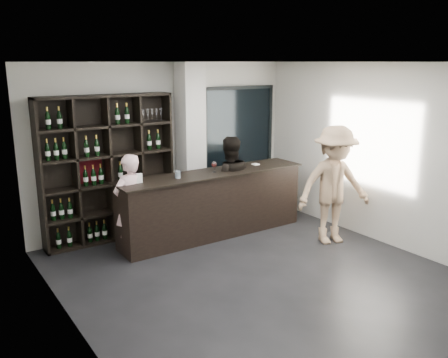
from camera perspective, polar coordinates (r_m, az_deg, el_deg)
floor at (r=6.72m, az=4.39°, el=-11.74°), size 5.00×5.50×0.01m
wine_shelf at (r=7.94m, az=-13.73°, el=1.15°), size 2.20×0.35×2.40m
structural_column at (r=8.43m, az=-4.00°, el=3.99°), size 0.40×0.40×2.90m
glass_panel at (r=9.26m, az=1.77°, el=4.61°), size 1.60×0.08×2.10m
tasting_counter at (r=8.04m, az=-1.32°, el=-3.03°), size 3.37×0.70×1.11m
taster_pink at (r=7.41m, az=-11.23°, el=-2.97°), size 0.64×0.50×1.56m
taster_black at (r=8.25m, az=0.62°, el=-0.57°), size 0.99×0.89×1.67m
customer at (r=7.83m, az=13.09°, el=-0.75°), size 1.41×1.06×1.93m
wine_glass at (r=7.87m, az=-1.19°, el=1.56°), size 0.11×0.11×0.21m
spit_cup at (r=7.52m, az=-5.59°, el=0.55°), size 0.10×0.10×0.12m
napkin_stack at (r=8.48m, az=3.83°, el=1.78°), size 0.11×0.11×0.02m
card_stand at (r=7.30m, az=-10.20°, el=0.09°), size 0.10×0.06×0.14m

